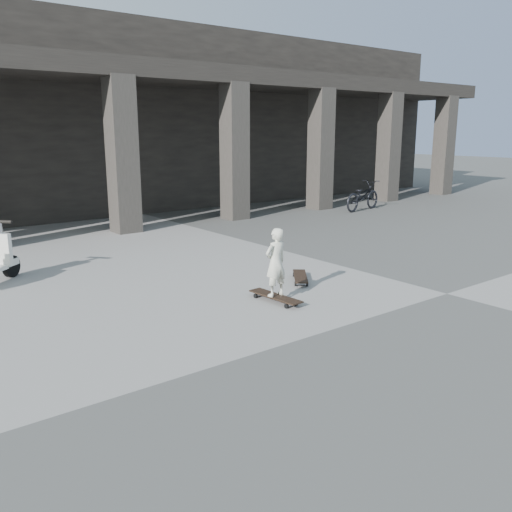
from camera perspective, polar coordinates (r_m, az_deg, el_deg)
ground at (r=9.53m, az=19.46°, el=-3.77°), size 90.00×90.00×0.00m
colonnade at (r=20.17m, az=-15.63°, el=13.75°), size 28.00×8.82×6.00m
longboard at (r=8.56m, az=2.06°, el=-4.32°), size 0.30×1.02×0.10m
skateboard_spare at (r=9.72m, az=4.69°, el=-2.20°), size 0.73×0.83×0.11m
child at (r=8.41m, az=2.09°, el=-0.67°), size 0.41×0.28×1.08m
bicycle at (r=18.62m, az=11.14°, el=6.24°), size 1.96×0.97×0.99m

